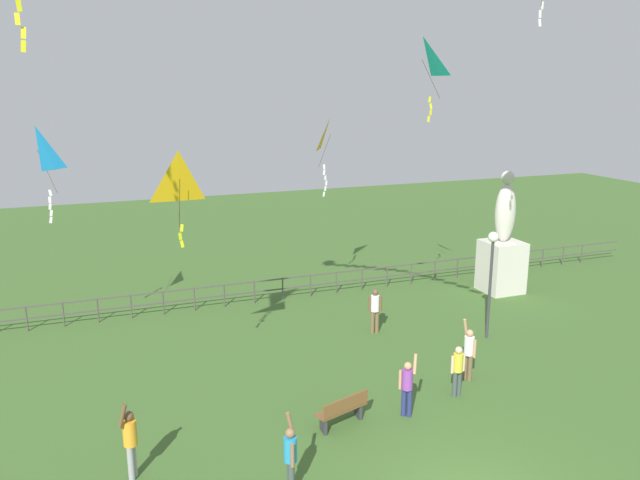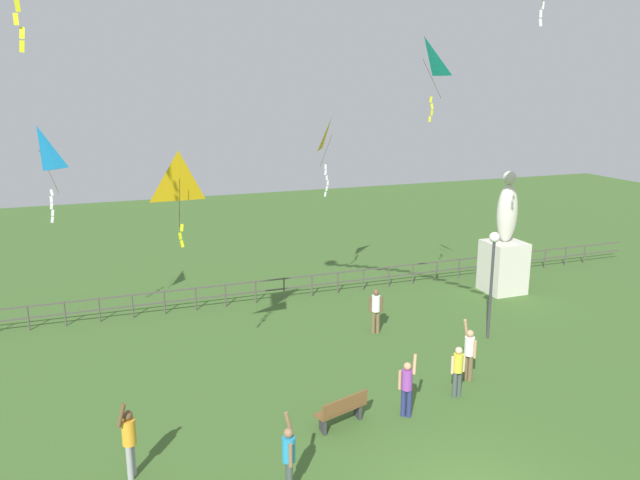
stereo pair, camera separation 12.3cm
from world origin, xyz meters
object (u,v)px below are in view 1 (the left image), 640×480
Objects in this scene: person_1 at (375,308)px; kite_1 at (180,181)px; person_3 at (407,385)px; lamppost at (492,260)px; kite_0 at (422,62)px; kite_4 at (38,153)px; person_2 at (469,350)px; person_4 at (130,439)px; person_0 at (458,368)px; person_6 at (290,455)px; park_bench at (343,409)px; statue_monument at (502,252)px; kite_3 at (330,137)px.

kite_1 is (-7.00, -2.72, 5.33)m from person_1.
person_3 is at bearing -107.12° from person_1.
kite_0 is (-1.83, 2.05, 6.59)m from lamppost.
person_1 is at bearing -14.61° from kite_4.
person_2 is 10.00m from person_4.
person_1 is (-0.16, 5.09, 0.07)m from person_0.
kite_4 is at bearing 115.55° from person_6.
person_0 is at bearing -138.60° from person_2.
person_6 reaches higher than park_bench.
person_4 is (-12.36, -4.03, -1.86)m from lamppost.
kite_1 reaches higher than person_2.
person_4 is at bearing -152.83° from statue_monument.
person_0 is 6.34m from person_6.
kite_3 is at bearing 121.16° from lamppost.
kite_0 is 0.86× the size of kite_3.
person_4 reaches higher than person_3.
kite_1 is at bearing -161.12° from kite_0.
kite_0 reaches higher than person_4.
person_4 is 3.65m from person_6.
kite_4 reaches higher than person_2.
person_2 is 14.76m from kite_4.
kite_1 reaches higher than park_bench.
person_6 is at bearing -126.62° from person_1.
person_0 is 0.48× the size of kite_3.
person_1 is 0.84× the size of person_4.
statue_monument is 11.91m from person_3.
kite_0 is at bearing 131.79° from lamppost.
kite_0 is at bearing 18.88° from kite_1.
person_0 is (-3.36, -3.30, -1.97)m from lamppost.
lamppost is 2.47× the size of park_bench.
person_6 is at bearing -133.04° from kite_0.
person_6 is 13.72m from kite_0.
person_1 is 5.83m from person_3.
kite_4 is (-4.96, 10.37, 5.65)m from person_6.
person_0 is (-6.96, -7.46, -0.87)m from statue_monument.
kite_3 reaches higher than person_1.
person_3 is 1.00× the size of person_6.
person_0 is 0.80× the size of person_2.
statue_monument reaches higher than person_1.
person_4 is 0.62× the size of kite_3.
kite_0 is at bearing 74.09° from person_0.
park_bench is at bearing -122.94° from person_1.
kite_3 reaches higher than person_3.
park_bench is 1.86m from person_3.
person_2 reaches higher than park_bench.
person_0 is at bearing -105.91° from kite_0.
kite_1 is 0.86× the size of kite_4.
person_1 is (-7.12, -2.37, -0.79)m from statue_monument.
kite_4 is at bearing 143.89° from person_0.
kite_3 is (-0.25, 9.27, 5.81)m from person_0.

